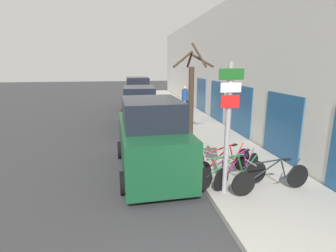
{
  "coord_description": "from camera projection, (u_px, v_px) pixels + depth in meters",
  "views": [
    {
      "loc": [
        -1.01,
        -2.07,
        3.33
      ],
      "look_at": [
        0.48,
        6.83,
        1.18
      ],
      "focal_mm": 28.0,
      "sensor_mm": 36.0,
      "label": 1
    }
  ],
  "objects": [
    {
      "name": "ground_plane",
      "position": [
        145.0,
        129.0,
        13.67
      ],
      "size": [
        80.0,
        80.0,
        0.0
      ],
      "primitive_type": "plane",
      "color": "#333335"
    },
    {
      "name": "sidewalk_curb",
      "position": [
        182.0,
        116.0,
        16.75
      ],
      "size": [
        3.2,
        32.0,
        0.15
      ],
      "color": "#9E9B93",
      "rests_on": "ground"
    },
    {
      "name": "building_facade",
      "position": [
        211.0,
        66.0,
        16.23
      ],
      "size": [
        0.23,
        32.0,
        6.5
      ],
      "color": "silver",
      "rests_on": "ground"
    },
    {
      "name": "signpost",
      "position": [
        228.0,
        125.0,
        6.27
      ],
      "size": [
        0.6,
        0.14,
        3.23
      ],
      "color": "#939399",
      "rests_on": "sidewalk_curb"
    },
    {
      "name": "bicycle_0",
      "position": [
        272.0,
        178.0,
        6.6
      ],
      "size": [
        2.23,
        0.44,
        0.88
      ],
      "rotation": [
        0.0,
        0.0,
        1.69
      ],
      "color": "black",
      "rests_on": "sidewalk_curb"
    },
    {
      "name": "bicycle_1",
      "position": [
        229.0,
        174.0,
        6.85
      ],
      "size": [
        2.23,
        0.44,
        0.89
      ],
      "rotation": [
        0.0,
        0.0,
        1.68
      ],
      "color": "black",
      "rests_on": "sidewalk_curb"
    },
    {
      "name": "bicycle_2",
      "position": [
        238.0,
        168.0,
        7.24
      ],
      "size": [
        1.86,
        1.31,
        0.84
      ],
      "rotation": [
        0.0,
        0.0,
        2.18
      ],
      "color": "black",
      "rests_on": "sidewalk_curb"
    },
    {
      "name": "bicycle_3",
      "position": [
        223.0,
        164.0,
        7.45
      ],
      "size": [
        2.14,
        1.18,
        0.94
      ],
      "rotation": [
        0.0,
        0.0,
        2.07
      ],
      "color": "black",
      "rests_on": "sidewalk_curb"
    },
    {
      "name": "parked_car_0",
      "position": [
        151.0,
        139.0,
        8.11
      ],
      "size": [
        2.19,
        4.54,
        2.32
      ],
      "rotation": [
        0.0,
        0.0,
        0.04
      ],
      "color": "#144728",
      "rests_on": "ground"
    },
    {
      "name": "parked_car_1",
      "position": [
        139.0,
        109.0,
        13.96
      ],
      "size": [
        2.06,
        4.83,
        2.18
      ],
      "rotation": [
        0.0,
        0.0,
        -0.03
      ],
      "color": "black",
      "rests_on": "ground"
    },
    {
      "name": "parked_car_2",
      "position": [
        138.0,
        95.0,
        19.5
      ],
      "size": [
        1.99,
        4.22,
        2.38
      ],
      "rotation": [
        0.0,
        0.0,
        0.01
      ],
      "color": "maroon",
      "rests_on": "ground"
    },
    {
      "name": "pedestrian_near",
      "position": [
        185.0,
        98.0,
        16.83
      ],
      "size": [
        0.47,
        0.4,
        1.82
      ],
      "rotation": [
        0.0,
        0.0,
        3.28
      ],
      "color": "#1E2338",
      "rests_on": "sidewalk_curb"
    },
    {
      "name": "street_tree",
      "position": [
        191.0,
        98.0,
        10.42
      ],
      "size": [
        1.65,
        1.45,
        3.98
      ],
      "color": "#3D2D23",
      "rests_on": "sidewalk_curb"
    }
  ]
}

